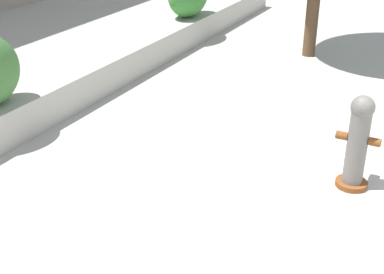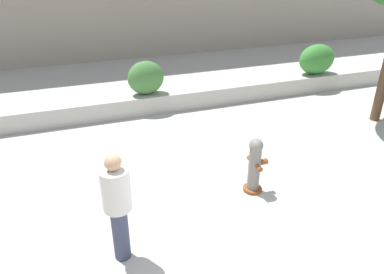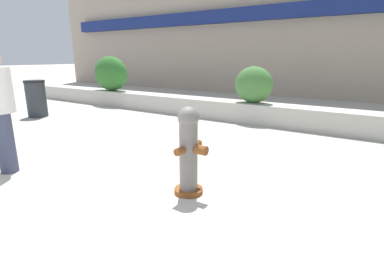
% 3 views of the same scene
% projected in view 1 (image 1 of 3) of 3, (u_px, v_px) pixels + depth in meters
% --- Properties ---
extents(planter_wall_low, '(18.00, 0.70, 0.50)m').
position_uv_depth(planter_wall_low, '(3.00, 120.00, 6.99)').
color(planter_wall_low, '#B7B2A8').
rests_on(planter_wall_low, ground).
extents(fire_hydrant, '(0.43, 0.47, 1.08)m').
position_uv_depth(fire_hydrant, '(358.00, 141.00, 5.74)').
color(fire_hydrant, brown).
rests_on(fire_hydrant, ground).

